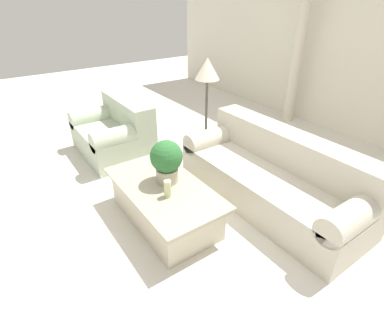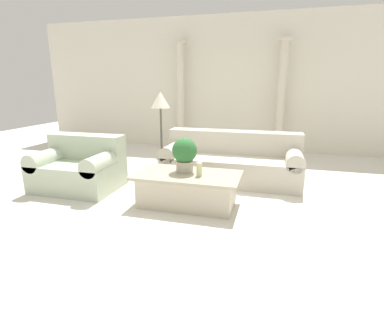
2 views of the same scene
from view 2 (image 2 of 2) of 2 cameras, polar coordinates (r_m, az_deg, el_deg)
The scene contains 10 objects.
ground_plane at distance 4.64m, azimuth -0.73°, elevation -5.33°, with size 16.00×16.00×0.00m, color silver.
wall_back at distance 7.65m, azimuth 6.52°, elevation 14.91°, with size 10.00×0.06×3.20m.
sofa_long at distance 5.17m, azimuth 7.55°, elevation 0.58°, with size 2.30×0.92×0.83m.
loveseat at distance 5.08m, azimuth -20.60°, elevation -0.40°, with size 1.26×0.92×0.83m.
coffee_table at distance 4.13m, azimuth -0.84°, elevation -4.65°, with size 1.43×0.77×0.44m.
potted_plant at distance 4.09m, azimuth -1.43°, elevation 2.15°, with size 0.34×0.34×0.47m.
pillar_candle at distance 3.94m, azimuth 1.39°, elevation -0.93°, with size 0.07×0.07×0.18m.
floor_lamp at distance 5.29m, azimuth -6.01°, elevation 10.92°, with size 0.33×0.33×1.49m.
column_left at distance 7.61m, azimuth -2.19°, elevation 12.88°, with size 0.27×0.27×2.58m.
column_right at distance 7.25m, azimuth 16.65°, elevation 12.16°, with size 0.27×0.27×2.58m.
Camera 2 is at (1.21, -4.17, 1.63)m, focal length 28.00 mm.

